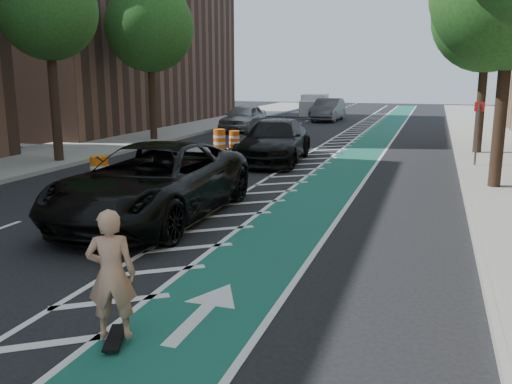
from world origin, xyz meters
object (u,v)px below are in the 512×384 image
at_px(skateboarder, 111,274).
at_px(barrel_a, 100,172).
at_px(suv_near, 153,182).
at_px(suv_far, 275,141).

bearing_deg(skateboarder, barrel_a, -77.73).
height_order(suv_near, barrel_a, suv_near).
bearing_deg(suv_near, suv_far, 87.71).
height_order(skateboarder, barrel_a, skateboarder).
xyz_separation_m(skateboarder, barrel_a, (-6.10, 8.74, -0.50)).
bearing_deg(suv_far, barrel_a, -124.41).
bearing_deg(skateboarder, suv_far, -104.10).
xyz_separation_m(suv_far, barrel_a, (-3.80, -6.55, -0.38)).
bearing_deg(suv_far, skateboarder, -85.74).
distance_m(suv_far, barrel_a, 7.58).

